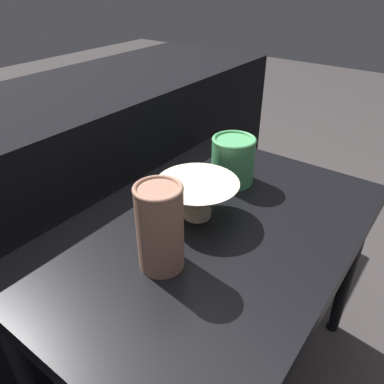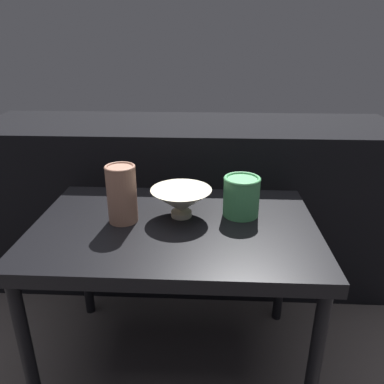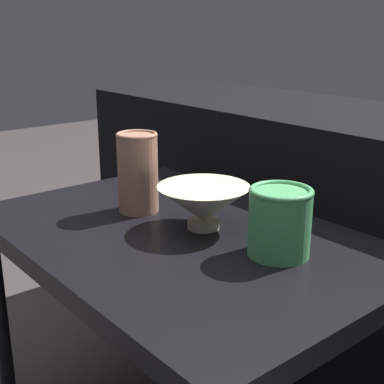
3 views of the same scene
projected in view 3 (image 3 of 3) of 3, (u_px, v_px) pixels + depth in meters
table at (178, 257)px, 1.07m from camera, size 0.83×0.55×0.54m
couch_backdrop at (346, 243)px, 1.47m from camera, size 1.78×0.50×0.71m
bowl at (203, 204)px, 1.06m from camera, size 0.18×0.18×0.09m
vase_textured_left at (138, 171)px, 1.15m from camera, size 0.09×0.09×0.17m
vase_colorful_right at (280, 221)px, 0.93m from camera, size 0.11×0.11×0.12m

